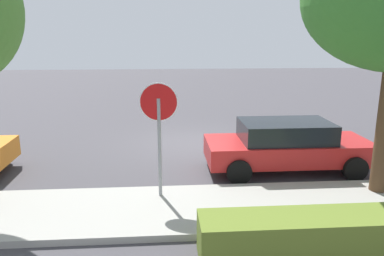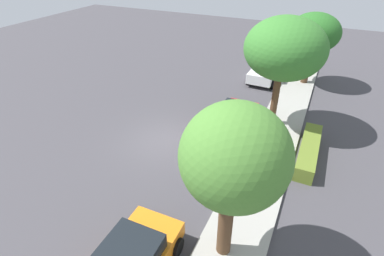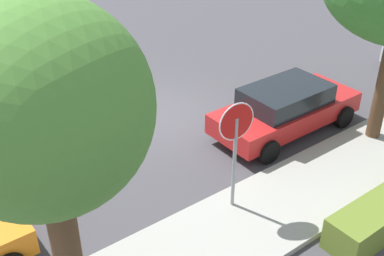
{
  "view_description": "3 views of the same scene",
  "coord_description": "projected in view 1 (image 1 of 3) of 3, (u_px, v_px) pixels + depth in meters",
  "views": [
    {
      "loc": [
        1.0,
        12.46,
        3.64
      ],
      "look_at": [
        0.13,
        0.98,
        0.8
      ],
      "focal_mm": 35.0,
      "sensor_mm": 36.0,
      "label": 1
    },
    {
      "loc": [
        11.32,
        6.68,
        8.97
      ],
      "look_at": [
        -0.49,
        1.26,
        0.82
      ],
      "focal_mm": 28.0,
      "sensor_mm": 36.0,
      "label": 2
    },
    {
      "loc": [
        6.88,
        10.71,
        7.11
      ],
      "look_at": [
        0.45,
        2.19,
        0.75
      ],
      "focal_mm": 45.0,
      "sensor_mm": 36.0,
      "label": 3
    }
  ],
  "objects": [
    {
      "name": "ground_plane",
      "position": [
        194.0,
        143.0,
        13.01
      ],
      "size": [
        60.0,
        60.0,
        0.0
      ],
      "primitive_type": "plane",
      "color": "#423F44"
    },
    {
      "name": "front_yard_hedge",
      "position": [
        321.0,
        235.0,
        6.32
      ],
      "size": [
        4.16,
        0.83,
        0.74
      ],
      "color": "olive",
      "rests_on": "ground_plane"
    },
    {
      "name": "parked_car_red",
      "position": [
        287.0,
        145.0,
        10.23
      ],
      "size": [
        4.44,
        1.96,
        1.4
      ],
      "color": "red",
      "rests_on": "ground_plane"
    },
    {
      "name": "stop_sign",
      "position": [
        159.0,
        120.0,
        8.06
      ],
      "size": [
        0.84,
        0.11,
        2.69
      ],
      "color": "gray",
      "rests_on": "ground_plane"
    },
    {
      "name": "sidewalk_curb",
      "position": [
        213.0,
        209.0,
        7.95
      ],
      "size": [
        32.0,
        2.29,
        0.14
      ],
      "primitive_type": "cube",
      "color": "#9E9B93",
      "rests_on": "ground_plane"
    }
  ]
}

